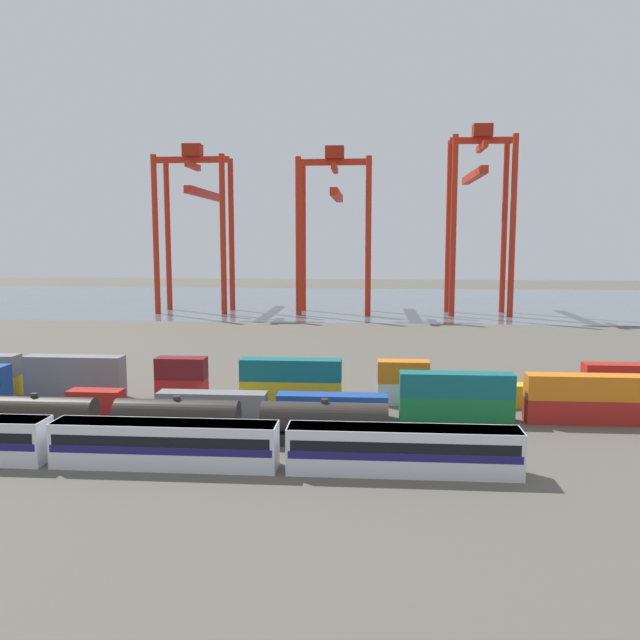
# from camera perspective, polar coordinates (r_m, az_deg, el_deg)

# --- Properties ---
(ground_plane) EXTENTS (420.00, 420.00, 0.00)m
(ground_plane) POSITION_cam_1_polar(r_m,az_deg,el_deg) (116.15, -4.84, -2.56)
(ground_plane) COLOR #5B564C
(harbour_water) EXTENTS (400.00, 110.00, 0.01)m
(harbour_water) POSITION_cam_1_polar(r_m,az_deg,el_deg) (207.44, -0.69, 1.68)
(harbour_water) COLOR slate
(harbour_water) RESTS_ON ground_plane
(passenger_train) EXTENTS (59.76, 3.14, 3.90)m
(passenger_train) POSITION_cam_1_polar(r_m,az_deg,el_deg) (57.89, -13.45, -10.39)
(passenger_train) COLOR silver
(passenger_train) RESTS_ON ground_plane
(freight_tank_row) EXTENTS (54.87, 2.91, 4.37)m
(freight_tank_row) POSITION_cam_1_polar(r_m,az_deg,el_deg) (67.36, -18.29, -8.15)
(freight_tank_row) COLOR #232326
(freight_tank_row) RESTS_ON ground_plane
(shipping_container_2) EXTENTS (6.04, 2.44, 2.60)m
(shipping_container_2) POSITION_cam_1_polar(r_m,az_deg,el_deg) (77.70, -19.07, -6.75)
(shipping_container_2) COLOR #AD211C
(shipping_container_2) RESTS_ON ground_plane
(shipping_container_3) EXTENTS (12.10, 2.44, 2.60)m
(shipping_container_3) POSITION_cam_1_polar(r_m,az_deg,el_deg) (73.46, -9.42, -7.24)
(shipping_container_3) COLOR slate
(shipping_container_3) RESTS_ON ground_plane
(shipping_container_4) EXTENTS (12.10, 2.44, 2.60)m
(shipping_container_4) POSITION_cam_1_polar(r_m,az_deg,el_deg) (71.48, 1.09, -7.55)
(shipping_container_4) COLOR #1C4299
(shipping_container_4) RESTS_ON ground_plane
(shipping_container_5) EXTENTS (12.10, 2.44, 2.60)m
(shipping_container_5) POSITION_cam_1_polar(r_m,az_deg,el_deg) (71.95, 11.84, -7.60)
(shipping_container_5) COLOR #197538
(shipping_container_5) RESTS_ON ground_plane
(shipping_container_6) EXTENTS (12.10, 2.44, 2.60)m
(shipping_container_6) POSITION_cam_1_polar(r_m,az_deg,el_deg) (71.35, 11.89, -5.58)
(shipping_container_6) COLOR #146066
(shipping_container_6) RESTS_ON shipping_container_5
(shipping_container_7) EXTENTS (12.10, 2.44, 2.60)m
(shipping_container_7) POSITION_cam_1_polar(r_m,az_deg,el_deg) (74.84, 22.09, -7.40)
(shipping_container_7) COLOR #AD211C
(shipping_container_7) RESTS_ON ground_plane
(shipping_container_8) EXTENTS (12.10, 2.44, 2.60)m
(shipping_container_8) POSITION_cam_1_polar(r_m,az_deg,el_deg) (74.26, 22.18, -5.46)
(shipping_container_8) COLOR orange
(shipping_container_8) RESTS_ON shipping_container_7
(shipping_container_11) EXTENTS (12.10, 2.44, 2.60)m
(shipping_container_11) POSITION_cam_1_polar(r_m,az_deg,el_deg) (85.82, -20.65, -5.53)
(shipping_container_11) COLOR slate
(shipping_container_11) RESTS_ON ground_plane
(shipping_container_12) EXTENTS (12.10, 2.44, 2.60)m
(shipping_container_12) POSITION_cam_1_polar(r_m,az_deg,el_deg) (85.32, -20.73, -3.82)
(shipping_container_12) COLOR slate
(shipping_container_12) RESTS_ON shipping_container_11
(shipping_container_13) EXTENTS (6.04, 2.44, 2.60)m
(shipping_container_13) POSITION_cam_1_polar(r_m,az_deg,el_deg) (81.10, -12.03, -5.94)
(shipping_container_13) COLOR #AD211C
(shipping_container_13) RESTS_ON ground_plane
(shipping_container_14) EXTENTS (6.04, 2.44, 2.60)m
(shipping_container_14) POSITION_cam_1_polar(r_m,az_deg,el_deg) (80.56, -12.07, -4.14)
(shipping_container_14) COLOR maroon
(shipping_container_14) RESTS_ON shipping_container_13
(shipping_container_15) EXTENTS (12.10, 2.44, 2.60)m
(shipping_container_15) POSITION_cam_1_polar(r_m,az_deg,el_deg) (78.39, -2.57, -6.24)
(shipping_container_15) COLOR gold
(shipping_container_15) RESTS_ON ground_plane
(shipping_container_16) EXTENTS (12.10, 2.44, 2.60)m
(shipping_container_16) POSITION_cam_1_polar(r_m,az_deg,el_deg) (77.84, -2.58, -4.38)
(shipping_container_16) COLOR #146066
(shipping_container_16) RESTS_ON shipping_container_15
(shipping_container_17) EXTENTS (6.04, 2.44, 2.60)m
(shipping_container_17) POSITION_cam_1_polar(r_m,az_deg,el_deg) (77.91, 7.29, -6.38)
(shipping_container_17) COLOR silver
(shipping_container_17) RESTS_ON ground_plane
(shipping_container_18) EXTENTS (6.04, 2.44, 2.60)m
(shipping_container_18) POSITION_cam_1_polar(r_m,az_deg,el_deg) (77.36, 7.32, -4.50)
(shipping_container_18) COLOR orange
(shipping_container_18) RESTS_ON shipping_container_17
(shipping_container_19) EXTENTS (6.04, 2.44, 2.60)m
(shipping_container_19) POSITION_cam_1_polar(r_m,az_deg,el_deg) (79.71, 16.99, -6.33)
(shipping_container_19) COLOR gold
(shipping_container_19) RESTS_ON ground_plane
(shipping_container_20) EXTENTS (12.10, 2.44, 2.60)m
(shipping_container_20) POSITION_cam_1_polar(r_m,az_deg,el_deg) (83.62, 26.02, -6.12)
(shipping_container_20) COLOR #197538
(shipping_container_20) RESTS_ON ground_plane
(shipping_container_21) EXTENTS (12.10, 2.44, 2.60)m
(shipping_container_21) POSITION_cam_1_polar(r_m,az_deg,el_deg) (83.10, 26.11, -4.37)
(shipping_container_21) COLOR #AD211C
(shipping_container_21) RESTS_ON shipping_container_20
(gantry_crane_west) EXTENTS (19.45, 38.99, 44.40)m
(gantry_crane_west) POSITION_cam_1_polar(r_m,az_deg,el_deg) (181.77, -10.73, 9.42)
(gantry_crane_west) COLOR red
(gantry_crane_west) RESTS_ON ground_plane
(gantry_crane_central) EXTENTS (19.42, 34.09, 43.43)m
(gantry_crane_central) POSITION_cam_1_polar(r_m,az_deg,el_deg) (174.85, 1.33, 9.42)
(gantry_crane_central) COLOR red
(gantry_crane_central) RESTS_ON ground_plane
(gantry_crane_east) EXTENTS (16.22, 34.90, 48.47)m
(gantry_crane_east) POSITION_cam_1_polar(r_m,az_deg,el_deg) (177.00, 13.77, 10.15)
(gantry_crane_east) COLOR red
(gantry_crane_east) RESTS_ON ground_plane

